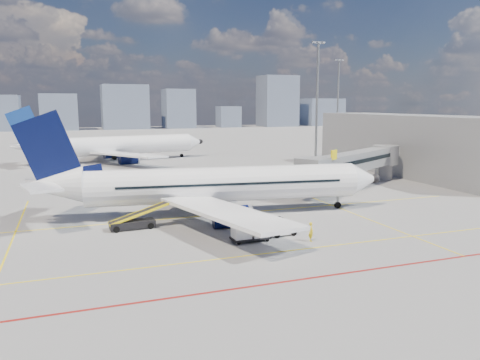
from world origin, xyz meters
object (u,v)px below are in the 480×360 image
object	(u,v)px
second_aircraft	(114,146)
cargo_dolly	(250,230)
main_aircraft	(210,185)
baggage_tug	(281,227)
ramp_worker	(311,232)
belt_loader	(134,222)

from	to	relation	value
second_aircraft	cargo_dolly	xyz separation A→B (m)	(5.91, -63.25, -2.20)
main_aircraft	cargo_dolly	world-z (taller)	main_aircraft
main_aircraft	baggage_tug	distance (m)	10.91
baggage_tug	cargo_dolly	distance (m)	3.34
baggage_tug	ramp_worker	distance (m)	3.08
cargo_dolly	main_aircraft	bearing A→B (deg)	91.82
baggage_tug	cargo_dolly	size ratio (longest dim) A/B	0.74
belt_loader	ramp_worker	xyz separation A→B (m)	(14.00, -9.43, 0.21)
cargo_dolly	belt_loader	xyz separation A→B (m)	(-9.03, 7.64, -0.38)
baggage_tug	belt_loader	bearing A→B (deg)	145.34
cargo_dolly	belt_loader	world-z (taller)	belt_loader
main_aircraft	ramp_worker	xyz separation A→B (m)	(5.49, -12.49, -2.37)
baggage_tug	belt_loader	world-z (taller)	belt_loader
second_aircraft	cargo_dolly	bearing A→B (deg)	-95.08
cargo_dolly	baggage_tug	bearing A→B (deg)	12.19
main_aircraft	belt_loader	xyz separation A→B (m)	(-8.50, -3.06, -2.58)
main_aircraft	cargo_dolly	xyz separation A→B (m)	(0.52, -10.70, -2.20)
second_aircraft	baggage_tug	distance (m)	63.20
second_aircraft	belt_loader	size ratio (longest dim) A/B	6.53
belt_loader	ramp_worker	bearing A→B (deg)	-37.31
main_aircraft	ramp_worker	world-z (taller)	main_aircraft
second_aircraft	cargo_dolly	size ratio (longest dim) A/B	11.68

